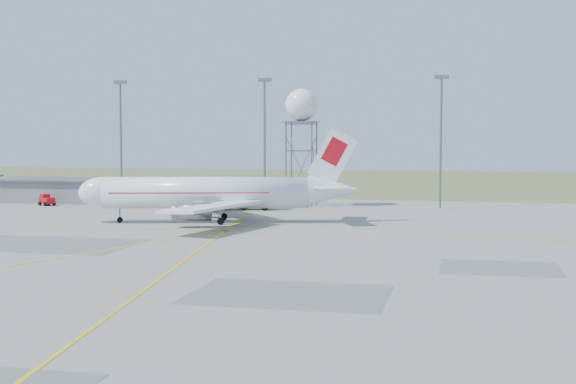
% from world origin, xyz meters
% --- Properties ---
extents(ground, '(400.00, 400.00, 0.00)m').
position_xyz_m(ground, '(0.00, 0.00, 0.00)').
color(ground, gray).
rests_on(ground, ground).
extents(grass_strip, '(400.00, 120.00, 0.03)m').
position_xyz_m(grass_strip, '(0.00, 140.00, 0.01)').
color(grass_strip, '#5D6E3C').
rests_on(grass_strip, ground).
extents(building_grey, '(19.00, 10.00, 3.90)m').
position_xyz_m(building_grey, '(-45.00, 64.00, 1.97)').
color(building_grey, gray).
rests_on(building_grey, ground).
extents(mast_a, '(2.20, 0.50, 20.50)m').
position_xyz_m(mast_a, '(-35.00, 66.00, 12.07)').
color(mast_a, slate).
rests_on(mast_a, ground).
extents(mast_b, '(2.20, 0.50, 20.50)m').
position_xyz_m(mast_b, '(-10.00, 66.00, 12.07)').
color(mast_b, slate).
rests_on(mast_b, ground).
extents(mast_c, '(2.20, 0.50, 20.50)m').
position_xyz_m(mast_c, '(18.00, 66.00, 12.07)').
color(mast_c, slate).
rests_on(mast_c, ground).
extents(airliner_main, '(35.87, 34.21, 12.30)m').
position_xyz_m(airliner_main, '(-10.19, 38.93, 3.77)').
color(airliner_main, white).
rests_on(airliner_main, ground).
extents(radar_tower, '(5.15, 5.15, 18.64)m').
position_xyz_m(radar_tower, '(-3.68, 64.84, 10.46)').
color(radar_tower, slate).
rests_on(radar_tower, ground).
extents(fire_truck, '(9.16, 4.69, 3.52)m').
position_xyz_m(fire_truck, '(-10.63, 57.25, 1.69)').
color(fire_truck, gold).
rests_on(fire_truck, ground).
extents(baggage_tug, '(2.81, 2.68, 1.84)m').
position_xyz_m(baggage_tug, '(-43.92, 57.05, 0.70)').
color(baggage_tug, red).
rests_on(baggage_tug, ground).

